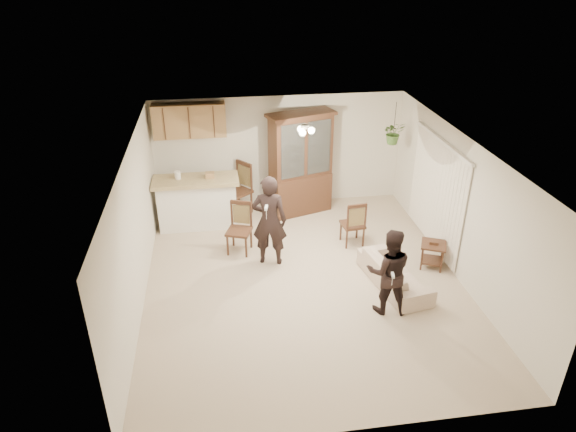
{
  "coord_description": "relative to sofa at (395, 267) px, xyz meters",
  "views": [
    {
      "loc": [
        -1.37,
        -7.46,
        5.25
      ],
      "look_at": [
        -0.22,
        0.4,
        1.11
      ],
      "focal_mm": 32.0,
      "sensor_mm": 36.0,
      "label": 1
    }
  ],
  "objects": [
    {
      "name": "wall_front",
      "position": [
        -1.55,
        -2.9,
        0.88
      ],
      "size": [
        5.5,
        0.02,
        2.5
      ],
      "primitive_type": "cube",
      "color": "beige",
      "rests_on": "ground"
    },
    {
      "name": "china_hutch",
      "position": [
        -1.15,
        3.09,
        0.75
      ],
      "size": [
        1.53,
        0.96,
        2.26
      ],
      "rotation": [
        0.0,
        0.0,
        0.31
      ],
      "color": "#381C14",
      "rests_on": "floor"
    },
    {
      "name": "chair_bar",
      "position": [
        -2.6,
        1.52,
        -0.08
      ],
      "size": [
        0.57,
        0.57,
        1.0
      ],
      "rotation": [
        0.0,
        0.0,
        -0.35
      ],
      "color": "#381C14",
      "rests_on": "floor"
    },
    {
      "name": "ceiling",
      "position": [
        -1.55,
        0.35,
        2.13
      ],
      "size": [
        5.5,
        6.5,
        0.02
      ],
      "primitive_type": "cube",
      "color": "silver",
      "rests_on": "wall_back"
    },
    {
      "name": "wall_left",
      "position": [
        -4.3,
        0.35,
        0.88
      ],
      "size": [
        0.02,
        6.5,
        2.5
      ],
      "primitive_type": "cube",
      "color": "beige",
      "rests_on": "ground"
    },
    {
      "name": "wall_right",
      "position": [
        1.2,
        0.35,
        0.88
      ],
      "size": [
        0.02,
        6.5,
        2.5
      ],
      "primitive_type": "cube",
      "color": "beige",
      "rests_on": "ground"
    },
    {
      "name": "floor",
      "position": [
        -1.55,
        0.35,
        -0.37
      ],
      "size": [
        6.5,
        6.5,
        0.0
      ],
      "primitive_type": "plane",
      "color": "#BAA78C",
      "rests_on": "ground"
    },
    {
      "name": "upper_cabinets",
      "position": [
        -3.45,
        3.42,
        1.73
      ],
      "size": [
        1.5,
        0.34,
        0.7
      ],
      "primitive_type": "cube",
      "color": "#925F3F",
      "rests_on": "wall_back"
    },
    {
      "name": "hanging_plant",
      "position": [
        0.75,
        2.75,
        1.48
      ],
      "size": [
        0.43,
        0.37,
        0.48
      ],
      "primitive_type": "imported",
      "color": "#2E5321",
      "rests_on": "ceiling"
    },
    {
      "name": "plant_cord",
      "position": [
        0.75,
        2.75,
        1.81
      ],
      "size": [
        0.01,
        0.01,
        0.65
      ],
      "primitive_type": "cylinder",
      "color": "#29231E",
      "rests_on": "ceiling"
    },
    {
      "name": "vertical_blinds",
      "position": [
        1.16,
        1.25,
        0.73
      ],
      "size": [
        0.06,
        2.3,
        2.1
      ],
      "primitive_type": null,
      "color": "white",
      "rests_on": "wall_right"
    },
    {
      "name": "wall_back",
      "position": [
        -1.55,
        3.6,
        0.88
      ],
      "size": [
        5.5,
        0.02,
        2.5
      ],
      "primitive_type": "cube",
      "color": "beige",
      "rests_on": "ground"
    },
    {
      "name": "bar_top",
      "position": [
        -3.4,
        2.7,
        0.68
      ],
      "size": [
        1.75,
        0.7,
        0.08
      ],
      "primitive_type": "cube",
      "color": "tan",
      "rests_on": "breakfast_bar"
    },
    {
      "name": "sofa",
      "position": [
        0.0,
        0.0,
        0.0
      ],
      "size": [
        1.07,
        1.98,
        0.73
      ],
      "primitive_type": "imported",
      "rotation": [
        0.0,
        0.0,
        1.76
      ],
      "color": "beige",
      "rests_on": "floor"
    },
    {
      "name": "child",
      "position": [
        -0.36,
        -0.65,
        0.31
      ],
      "size": [
        0.74,
        0.62,
        1.35
      ],
      "primitive_type": "imported",
      "rotation": [
        0.0,
        0.0,
        2.96
      ],
      "color": "black",
      "rests_on": "floor"
    },
    {
      "name": "chair_hutch_left",
      "position": [
        -2.53,
        3.19,
        -0.04
      ],
      "size": [
        0.72,
        0.72,
        1.15
      ],
      "rotation": [
        0.0,
        0.0,
        -0.89
      ],
      "color": "#381C14",
      "rests_on": "floor"
    },
    {
      "name": "adult",
      "position": [
        -2.06,
        1.07,
        0.53
      ],
      "size": [
        0.74,
        0.57,
        1.8
      ],
      "primitive_type": "imported",
      "rotation": [
        0.0,
        0.0,
        2.91
      ],
      "color": "black",
      "rests_on": "floor"
    },
    {
      "name": "controller_adult",
      "position": [
        -2.15,
        0.67,
        0.97
      ],
      "size": [
        0.08,
        0.16,
        0.05
      ],
      "primitive_type": "cube",
      "rotation": [
        0.0,
        0.0,
        2.91
      ],
      "color": "silver",
      "rests_on": "adult"
    },
    {
      "name": "breakfast_bar",
      "position": [
        -3.4,
        2.7,
        0.13
      ],
      "size": [
        1.6,
        0.55,
        1.0
      ],
      "primitive_type": "cube",
      "color": "white",
      "rests_on": "floor"
    },
    {
      "name": "controller_child",
      "position": [
        -0.43,
        -0.99,
        0.54
      ],
      "size": [
        0.06,
        0.13,
        0.04
      ],
      "primitive_type": "cube",
      "rotation": [
        0.0,
        0.0,
        2.96
      ],
      "color": "silver",
      "rests_on": "child"
    },
    {
      "name": "side_table",
      "position": [
        0.88,
        0.47,
        -0.12
      ],
      "size": [
        0.58,
        0.58,
        0.54
      ],
      "rotation": [
        0.0,
        0.0,
        -0.43
      ],
      "color": "#381C14",
      "rests_on": "floor"
    },
    {
      "name": "ceiling_fixture",
      "position": [
        -1.35,
        1.55,
        2.03
      ],
      "size": [
        0.36,
        0.36,
        0.2
      ],
      "primitive_type": null,
      "color": "#FDEBBE",
      "rests_on": "ceiling"
    },
    {
      "name": "chair_hutch_right",
      "position": [
        -0.36,
        1.51,
        -0.1
      ],
      "size": [
        0.46,
        0.46,
        0.95
      ],
      "rotation": [
        0.0,
        0.0,
        3.24
      ],
      "color": "#381C14",
      "rests_on": "floor"
    }
  ]
}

